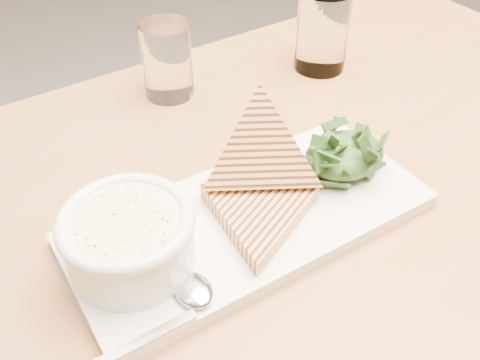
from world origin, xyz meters
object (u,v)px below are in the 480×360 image
soup_bowl (130,244)px  glass_near (167,61)px  table_top (310,205)px  platter (250,219)px  glass_far (322,31)px

soup_bowl → glass_near: (0.18, 0.28, 0.01)m
glass_near → table_top: bearing=-82.0°
platter → glass_near: bearing=80.2°
platter → glass_near: glass_near is taller
glass_far → platter: bearing=-140.8°
soup_bowl → glass_far: (0.42, 0.22, 0.02)m
glass_near → glass_far: 0.24m
table_top → platter: (-0.09, -0.00, 0.03)m
platter → soup_bowl: bearing=177.0°
platter → glass_far: bearing=39.2°
glass_near → platter: bearing=-99.8°
glass_far → glass_near: bearing=166.5°
glass_far → table_top: bearing=-130.6°
table_top → glass_far: size_ratio=9.58×
table_top → soup_bowl: (-0.22, 0.00, 0.06)m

